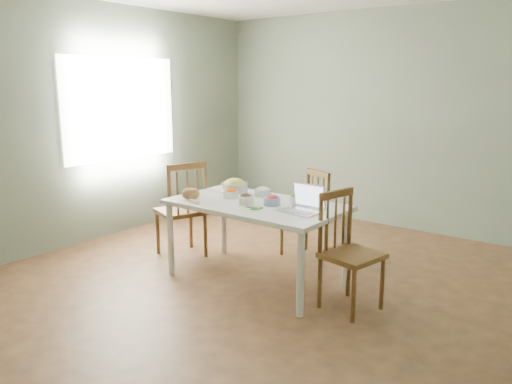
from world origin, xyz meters
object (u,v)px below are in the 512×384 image
Objects in this scene: dining_table at (256,242)px; bread_boule at (191,194)px; chair_far at (304,215)px; laptop at (300,199)px; chair_left at (181,209)px; bowl_squash at (235,186)px; chair_right at (352,252)px.

bread_boule reaches higher than dining_table.
chair_far is 5.29× the size of bread_boule.
chair_left is at bearing -179.95° from laptop.
bowl_squash is (0.65, 0.11, 0.30)m from chair_left.
chair_far is (0.01, 0.81, 0.08)m from dining_table.
bread_boule is at bearing 76.90° from chair_left.
chair_left is 2.03m from chair_right.
chair_far is at bearing 123.65° from laptop.
chair_left is at bearing 99.85° from chair_right.
bread_boule is (-1.54, -0.25, 0.32)m from chair_right.
chair_far reaches higher than dining_table.
chair_right reaches higher than bread_boule.
chair_left is at bearing 176.77° from dining_table.
chair_left reaches higher than bread_boule.
chair_far is 1.27m from chair_right.
bread_boule is at bearing -96.46° from chair_far.
chair_right is at bearing -18.60° from chair_far.
chair_right reaches higher than bowl_squash.
bowl_squash reaches higher than bread_boule.
bowl_squash is at bearing 170.36° from laptop.
chair_right is 1.43m from bowl_squash.
chair_right is at bearing 7.33° from laptop.
chair_right is 5.58× the size of bread_boule.
chair_left is at bearing -123.01° from chair_far.
bowl_squash is 0.92m from laptop.
chair_left is (-1.06, -0.75, 0.06)m from chair_far.
bread_boule is at bearing -110.96° from bowl_squash.
chair_left is 1.58m from laptop.
chair_right is 2.94× the size of laptop.
chair_left is 0.65m from bread_boule.
laptop is (1.06, 0.22, 0.06)m from bread_boule.
chair_right is at bearing 9.20° from bread_boule.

